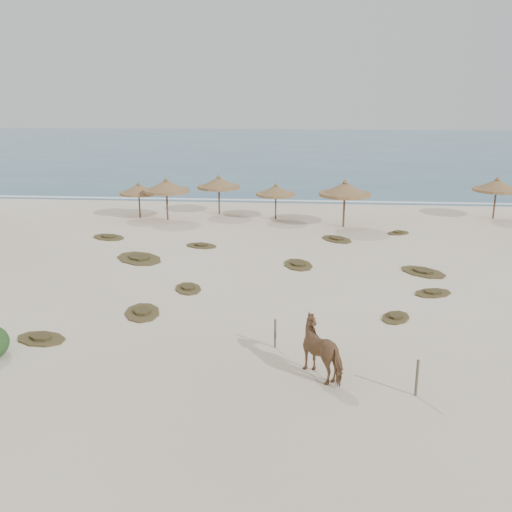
% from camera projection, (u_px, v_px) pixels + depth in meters
% --- Properties ---
extents(ground, '(160.00, 160.00, 0.00)m').
position_uv_depth(ground, '(213.00, 321.00, 22.00)').
color(ground, beige).
rests_on(ground, ground).
extents(ocean, '(200.00, 100.00, 0.01)m').
position_uv_depth(ocean, '(285.00, 147.00, 93.87)').
color(ocean, '#275477').
rests_on(ocean, ground).
extents(foam_line, '(70.00, 0.60, 0.01)m').
position_uv_depth(foam_line, '(263.00, 200.00, 46.91)').
color(foam_line, white).
rests_on(foam_line, ground).
extents(palapa_1, '(2.97, 2.97, 2.55)m').
position_uv_depth(palapa_1, '(139.00, 190.00, 39.92)').
color(palapa_1, '#4F3928').
rests_on(palapa_1, ground).
extents(palapa_2, '(3.60, 3.60, 2.99)m').
position_uv_depth(palapa_2, '(166.00, 187.00, 39.02)').
color(palapa_2, '#4F3928').
rests_on(palapa_2, ground).
extents(palapa_3, '(3.25, 3.25, 2.90)m').
position_uv_depth(palapa_3, '(219.00, 183.00, 41.00)').
color(palapa_3, '#4F3928').
rests_on(palapa_3, ground).
extents(palapa_4, '(2.96, 2.96, 2.57)m').
position_uv_depth(palapa_4, '(276.00, 191.00, 39.33)').
color(palapa_4, '#4F3928').
rests_on(palapa_4, ground).
extents(palapa_5, '(4.28, 4.28, 3.17)m').
position_uv_depth(palapa_5, '(345.00, 190.00, 36.92)').
color(palapa_5, '#4F3928').
rests_on(palapa_5, ground).
extents(palapa_6, '(4.22, 4.22, 2.98)m').
position_uv_depth(palapa_6, '(497.00, 186.00, 39.42)').
color(palapa_6, '#4F3928').
rests_on(palapa_6, ground).
extents(horse, '(2.06, 2.21, 1.76)m').
position_uv_depth(horse, '(324.00, 349.00, 17.51)').
color(horse, '#956544').
rests_on(horse, ground).
extents(fence_post_near, '(0.08, 0.08, 1.04)m').
position_uv_depth(fence_post_near, '(275.00, 333.00, 19.54)').
color(fence_post_near, brown).
rests_on(fence_post_near, ground).
extents(fence_post_far, '(0.10, 0.10, 1.13)m').
position_uv_depth(fence_post_far, '(417.00, 378.00, 16.38)').
color(fence_post_far, brown).
rests_on(fence_post_far, ground).
extents(scrub_1, '(3.61, 3.60, 0.16)m').
position_uv_depth(scrub_1, '(139.00, 258.00, 30.21)').
color(scrub_1, brown).
rests_on(scrub_1, ground).
extents(scrub_2, '(1.67, 2.05, 0.16)m').
position_uv_depth(scrub_2, '(188.00, 288.00, 25.53)').
color(scrub_2, brown).
rests_on(scrub_2, ground).
extents(scrub_3, '(1.94, 2.49, 0.16)m').
position_uv_depth(scrub_3, '(298.00, 264.00, 29.10)').
color(scrub_3, brown).
rests_on(scrub_3, ground).
extents(scrub_4, '(2.08, 1.81, 0.16)m').
position_uv_depth(scrub_4, '(433.00, 293.00, 24.96)').
color(scrub_4, brown).
rests_on(scrub_4, ground).
extents(scrub_5, '(2.80, 2.83, 0.16)m').
position_uv_depth(scrub_5, '(423.00, 272.00, 27.90)').
color(scrub_5, brown).
rests_on(scrub_5, ground).
extents(scrub_6, '(2.68, 2.39, 0.16)m').
position_uv_depth(scrub_6, '(109.00, 237.00, 34.70)').
color(scrub_6, brown).
rests_on(scrub_6, ground).
extents(scrub_7, '(2.46, 2.63, 0.16)m').
position_uv_depth(scrub_7, '(337.00, 239.00, 34.22)').
color(scrub_7, brown).
rests_on(scrub_7, ground).
extents(scrub_9, '(1.93, 2.43, 0.16)m').
position_uv_depth(scrub_9, '(142.00, 312.00, 22.73)').
color(scrub_9, brown).
rests_on(scrub_9, ground).
extents(scrub_10, '(1.83, 1.69, 0.16)m').
position_uv_depth(scrub_10, '(398.00, 233.00, 35.79)').
color(scrub_10, brown).
rests_on(scrub_10, ground).
extents(scrub_11, '(2.17, 1.72, 0.16)m').
position_uv_depth(scrub_11, '(41.00, 338.00, 20.29)').
color(scrub_11, brown).
rests_on(scrub_11, ground).
extents(scrub_12, '(1.58, 1.82, 0.16)m').
position_uv_depth(scrub_12, '(396.00, 317.00, 22.21)').
color(scrub_12, brown).
rests_on(scrub_12, ground).
extents(scrub_13, '(2.19, 1.79, 0.16)m').
position_uv_depth(scrub_13, '(201.00, 245.00, 32.76)').
color(scrub_13, brown).
rests_on(scrub_13, ground).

